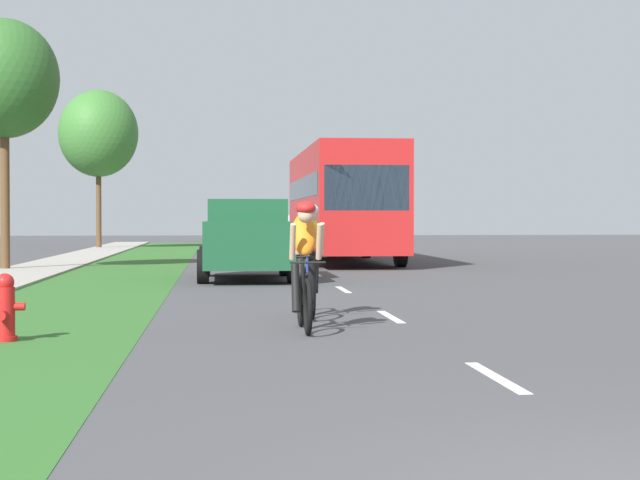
{
  "coord_description": "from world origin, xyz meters",
  "views": [
    {
      "loc": [
        -2.39,
        -4.5,
        1.38
      ],
      "look_at": [
        0.26,
        22.99,
        0.81
      ],
      "focal_mm": 59.06,
      "sensor_mm": 36.0,
      "label": 1
    }
  ],
  "objects_px": {
    "suv_dark_green": "(246,237)",
    "sedan_silver": "(296,230)",
    "pickup_maroon": "(232,227)",
    "cyclist_lead": "(304,265)",
    "street_tree_near": "(4,79)",
    "cyclist_trailing": "(309,259)",
    "fire_hydrant_red": "(5,308)",
    "street_tree_far": "(98,134)",
    "bus_red": "(341,199)"
  },
  "relations": [
    {
      "from": "pickup_maroon",
      "to": "street_tree_near",
      "type": "bearing_deg",
      "value": -100.36
    },
    {
      "from": "bus_red",
      "to": "pickup_maroon",
      "type": "relative_size",
      "value": 2.27
    },
    {
      "from": "fire_hydrant_red",
      "to": "cyclist_lead",
      "type": "bearing_deg",
      "value": 12.13
    },
    {
      "from": "suv_dark_green",
      "to": "street_tree_near",
      "type": "bearing_deg",
      "value": 142.83
    },
    {
      "from": "bus_red",
      "to": "street_tree_far",
      "type": "distance_m",
      "value": 18.44
    },
    {
      "from": "pickup_maroon",
      "to": "street_tree_far",
      "type": "relative_size",
      "value": 0.71
    },
    {
      "from": "bus_red",
      "to": "street_tree_far",
      "type": "relative_size",
      "value": 1.61
    },
    {
      "from": "street_tree_near",
      "to": "cyclist_trailing",
      "type": "bearing_deg",
      "value": -63.58
    },
    {
      "from": "pickup_maroon",
      "to": "street_tree_near",
      "type": "height_order",
      "value": "street_tree_near"
    },
    {
      "from": "cyclist_lead",
      "to": "street_tree_far",
      "type": "bearing_deg",
      "value": 100.23
    },
    {
      "from": "bus_red",
      "to": "pickup_maroon",
      "type": "bearing_deg",
      "value": 95.8
    },
    {
      "from": "cyclist_lead",
      "to": "pickup_maroon",
      "type": "distance_m",
      "value": 50.7
    },
    {
      "from": "sedan_silver",
      "to": "street_tree_near",
      "type": "xyz_separation_m",
      "value": [
        -9.48,
        -23.96,
        4.27
      ]
    },
    {
      "from": "suv_dark_green",
      "to": "bus_red",
      "type": "bearing_deg",
      "value": 70.99
    },
    {
      "from": "cyclist_trailing",
      "to": "street_tree_near",
      "type": "xyz_separation_m",
      "value": [
        -6.86,
        13.81,
        4.22
      ]
    },
    {
      "from": "street_tree_far",
      "to": "cyclist_trailing",
      "type": "bearing_deg",
      "value": -78.89
    },
    {
      "from": "fire_hydrant_red",
      "to": "street_tree_far",
      "type": "relative_size",
      "value": 0.11
    },
    {
      "from": "cyclist_lead",
      "to": "suv_dark_green",
      "type": "height_order",
      "value": "suv_dark_green"
    },
    {
      "from": "bus_red",
      "to": "street_tree_far",
      "type": "height_order",
      "value": "street_tree_far"
    },
    {
      "from": "cyclist_trailing",
      "to": "bus_red",
      "type": "xyz_separation_m",
      "value": [
        2.63,
        18.52,
        1.17
      ]
    },
    {
      "from": "cyclist_trailing",
      "to": "suv_dark_green",
      "type": "bearing_deg",
      "value": 93.95
    },
    {
      "from": "fire_hydrant_red",
      "to": "bus_red",
      "type": "height_order",
      "value": "bus_red"
    },
    {
      "from": "fire_hydrant_red",
      "to": "bus_red",
      "type": "relative_size",
      "value": 0.07
    },
    {
      "from": "fire_hydrant_red",
      "to": "pickup_maroon",
      "type": "relative_size",
      "value": 0.15
    },
    {
      "from": "pickup_maroon",
      "to": "street_tree_near",
      "type": "xyz_separation_m",
      "value": [
        -6.4,
        -35.03,
        4.21
      ]
    },
    {
      "from": "sedan_silver",
      "to": "street_tree_far",
      "type": "bearing_deg",
      "value": -158.5
    },
    {
      "from": "cyclist_trailing",
      "to": "bus_red",
      "type": "distance_m",
      "value": 18.74
    },
    {
      "from": "suv_dark_green",
      "to": "pickup_maroon",
      "type": "bearing_deg",
      "value": 89.76
    },
    {
      "from": "fire_hydrant_red",
      "to": "suv_dark_green",
      "type": "distance_m",
      "value": 12.07
    },
    {
      "from": "sedan_silver",
      "to": "cyclist_lead",
      "type": "bearing_deg",
      "value": -94.09
    },
    {
      "from": "cyclist_lead",
      "to": "bus_red",
      "type": "height_order",
      "value": "bus_red"
    },
    {
      "from": "cyclist_trailing",
      "to": "sedan_silver",
      "type": "distance_m",
      "value": 37.86
    },
    {
      "from": "suv_dark_green",
      "to": "bus_red",
      "type": "xyz_separation_m",
      "value": [
        3.25,
        9.44,
        1.03
      ]
    },
    {
      "from": "cyclist_trailing",
      "to": "pickup_maroon",
      "type": "height_order",
      "value": "pickup_maroon"
    },
    {
      "from": "street_tree_near",
      "to": "street_tree_far",
      "type": "distance_m",
      "value": 20.29
    },
    {
      "from": "cyclist_lead",
      "to": "street_tree_near",
      "type": "relative_size",
      "value": 0.26
    },
    {
      "from": "cyclist_trailing",
      "to": "street_tree_near",
      "type": "bearing_deg",
      "value": 116.42
    },
    {
      "from": "fire_hydrant_red",
      "to": "sedan_silver",
      "type": "distance_m",
      "value": 40.84
    },
    {
      "from": "suv_dark_green",
      "to": "sedan_silver",
      "type": "distance_m",
      "value": 28.87
    },
    {
      "from": "sedan_silver",
      "to": "pickup_maroon",
      "type": "bearing_deg",
      "value": 105.55
    },
    {
      "from": "pickup_maroon",
      "to": "fire_hydrant_red",
      "type": "bearing_deg",
      "value": -93.53
    },
    {
      "from": "suv_dark_green",
      "to": "fire_hydrant_red",
      "type": "bearing_deg",
      "value": -104.44
    },
    {
      "from": "fire_hydrant_red",
      "to": "bus_red",
      "type": "bearing_deg",
      "value": 73.49
    },
    {
      "from": "suv_dark_green",
      "to": "street_tree_near",
      "type": "relative_size",
      "value": 0.71
    },
    {
      "from": "cyclist_trailing",
      "to": "street_tree_near",
      "type": "relative_size",
      "value": 0.26
    },
    {
      "from": "bus_red",
      "to": "street_tree_near",
      "type": "distance_m",
      "value": 11.02
    },
    {
      "from": "cyclist_lead",
      "to": "pickup_maroon",
      "type": "bearing_deg",
      "value": 90.28
    },
    {
      "from": "suv_dark_green",
      "to": "pickup_maroon",
      "type": "relative_size",
      "value": 0.92
    },
    {
      "from": "cyclist_lead",
      "to": "suv_dark_green",
      "type": "bearing_deg",
      "value": 92.18
    },
    {
      "from": "suv_dark_green",
      "to": "street_tree_near",
      "type": "xyz_separation_m",
      "value": [
        -6.23,
        4.73,
        4.09
      ]
    }
  ]
}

